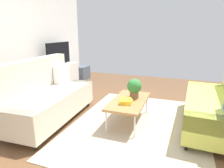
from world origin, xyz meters
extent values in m
plane|color=brown|center=(0.00, 0.00, 0.00)|extent=(7.68, 7.68, 0.00)
cube|color=tan|center=(0.03, -0.19, 0.01)|extent=(2.90, 2.20, 0.01)
cube|color=beige|center=(-0.32, 1.36, 0.32)|extent=(1.94, 0.93, 0.44)
cube|color=beige|center=(-0.34, 1.68, 0.82)|extent=(1.91, 0.30, 0.56)
cube|color=beige|center=(0.52, 1.40, 0.43)|extent=(0.24, 0.85, 0.22)
cube|color=beige|center=(-1.17, 1.31, 0.43)|extent=(0.24, 0.85, 0.22)
cylinder|color=black|center=(0.56, 1.06, 0.05)|extent=(0.05, 0.05, 0.10)
cylinder|color=black|center=(-1.18, 0.97, 0.05)|extent=(0.05, 0.05, 0.10)
cylinder|color=black|center=(0.53, 1.74, 0.05)|extent=(0.05, 0.05, 0.10)
cube|color=white|center=(0.34, 1.53, 0.72)|extent=(0.41, 0.16, 0.36)
cube|color=#C1CC51|center=(0.38, -1.34, 0.32)|extent=(1.94, 0.93, 0.44)
cube|color=#C1CC51|center=(-0.47, -1.30, 0.43)|extent=(0.24, 0.85, 0.22)
cube|color=#C1CC51|center=(1.22, -1.38, 0.43)|extent=(0.24, 0.85, 0.22)
cylinder|color=black|center=(-0.48, -0.96, 0.05)|extent=(0.05, 0.05, 0.10)
cylinder|color=black|center=(1.26, -1.05, 0.05)|extent=(0.05, 0.05, 0.10)
cube|color=#9E7042|center=(0.08, 0.01, 0.40)|extent=(1.10, 0.56, 0.04)
cylinder|color=silver|center=(-0.42, 0.24, 0.19)|extent=(0.02, 0.02, 0.38)
cylinder|color=silver|center=(0.58, 0.24, 0.19)|extent=(0.02, 0.02, 0.38)
cylinder|color=silver|center=(-0.42, -0.22, 0.19)|extent=(0.02, 0.02, 0.38)
cylinder|color=silver|center=(0.58, -0.22, 0.19)|extent=(0.02, 0.02, 0.38)
cube|color=silver|center=(1.56, 2.46, 0.32)|extent=(1.40, 0.44, 0.64)
cube|color=black|center=(1.56, 2.44, 0.66)|extent=(0.36, 0.20, 0.04)
cube|color=black|center=(1.56, 2.44, 0.98)|extent=(1.00, 0.05, 0.60)
cube|color=#4C5666|center=(2.66, 2.36, 0.22)|extent=(0.52, 0.40, 0.44)
cylinder|color=brown|center=(0.20, -0.05, 0.48)|extent=(0.16, 0.16, 0.12)
sphere|color=#2D7233|center=(0.20, -0.05, 0.64)|extent=(0.26, 0.26, 0.26)
cube|color=gold|center=(-0.08, 0.02, 0.44)|extent=(0.24, 0.18, 0.04)
cube|color=gold|center=(-0.08, 0.02, 0.47)|extent=(0.27, 0.23, 0.03)
cylinder|color=#33B29E|center=(0.98, 2.51, 0.71)|extent=(0.10, 0.10, 0.14)
cylinder|color=purple|center=(1.14, 2.42, 0.75)|extent=(0.06, 0.06, 0.22)
camera|label=1|loc=(-3.00, -0.81, 1.57)|focal=31.10mm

